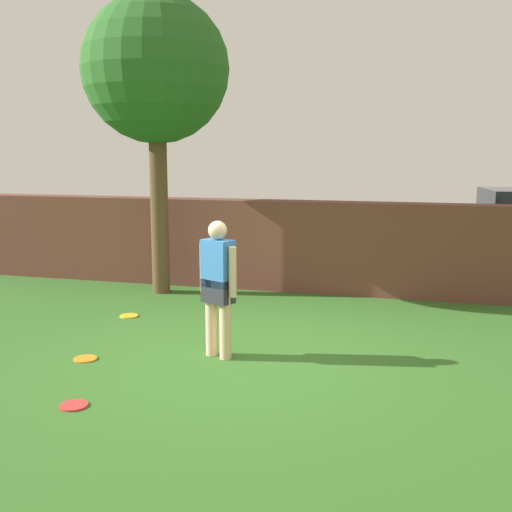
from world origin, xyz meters
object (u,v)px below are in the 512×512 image
object	(u,v)px
frisbee_red	(74,405)
frisbee_orange	(85,359)
tree	(156,72)
frisbee_yellow	(129,316)
person	(218,283)

from	to	relation	value
frisbee_red	frisbee_orange	size ratio (longest dim) A/B	1.00
tree	frisbee_orange	xyz separation A→B (m)	(0.58, -3.49, -3.67)
frisbee_yellow	frisbee_red	bearing A→B (deg)	-72.26
tree	frisbee_red	distance (m)	6.10
person	frisbee_red	distance (m)	2.14
person	frisbee_yellow	world-z (taller)	person
tree	frisbee_red	xyz separation A→B (m)	(1.19, -4.72, -3.67)
person	frisbee_orange	bearing A→B (deg)	-137.54
person	frisbee_orange	distance (m)	1.79
tree	frisbee_yellow	bearing A→B (deg)	-83.13
person	frisbee_yellow	size ratio (longest dim) A/B	6.00
frisbee_orange	person	bearing A→B (deg)	19.38
tree	frisbee_orange	distance (m)	5.10
frisbee_orange	tree	bearing A→B (deg)	99.51
tree	frisbee_yellow	xyz separation A→B (m)	(0.19, -1.61, -3.67)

